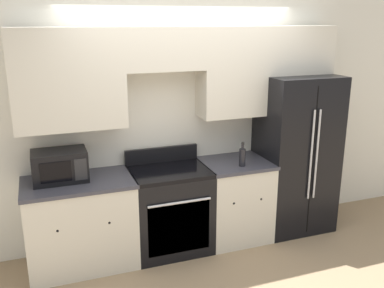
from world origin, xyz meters
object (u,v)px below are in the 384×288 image
object	(u,v)px
refrigerator	(294,153)
microwave	(60,166)
bottle	(242,157)
oven_range	(170,209)

from	to	relation	value
refrigerator	microwave	xyz separation A→B (m)	(-2.57, 0.02, 0.14)
refrigerator	microwave	size ratio (longest dim) A/B	3.55
refrigerator	bottle	xyz separation A→B (m)	(-0.76, -0.20, 0.10)
microwave	bottle	xyz separation A→B (m)	(1.81, -0.22, -0.04)
oven_range	refrigerator	xyz separation A→B (m)	(1.51, 0.05, 0.44)
refrigerator	oven_range	bearing A→B (deg)	-178.08
oven_range	refrigerator	size ratio (longest dim) A/B	0.59
oven_range	bottle	world-z (taller)	bottle
oven_range	refrigerator	distance (m)	1.57
oven_range	bottle	bearing A→B (deg)	-11.16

